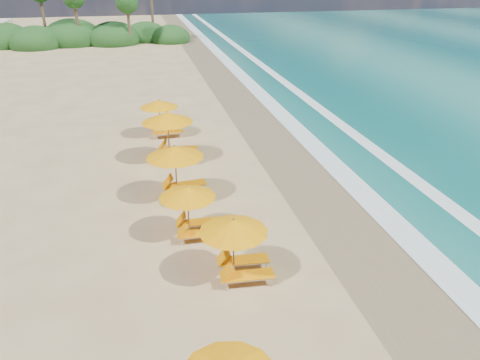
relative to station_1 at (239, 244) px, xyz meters
The scene contains 9 objects.
ground 4.93m from the station_1, 76.99° to the left, with size 160.00×160.00×0.00m, color tan.
wet_sand 6.99m from the station_1, 42.49° to the left, with size 4.00×160.00×0.01m, color #887651.
surf_foam 9.14m from the station_1, 30.88° to the left, with size 4.00×160.00×0.01m.
station_1 is the anchor object (origin of this frame).
station_2 3.00m from the station_1, 111.44° to the left, with size 2.26×2.10×2.08m.
station_3 6.07m from the station_1, 101.37° to the left, with size 2.79×2.62×2.45m.
station_4 10.32m from the station_1, 96.34° to the left, with size 2.95×2.76×2.61m.
station_5 14.15m from the station_1, 95.52° to the left, with size 2.42×2.25×2.21m.
treeline 50.94m from the station_1, 100.02° to the left, with size 25.80×8.80×9.74m.
Camera 1 is at (-3.69, -16.50, 9.14)m, focal length 34.60 mm.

